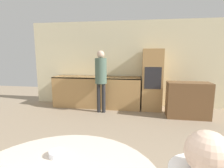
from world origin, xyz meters
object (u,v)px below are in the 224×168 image
Objects in this scene: person_standing at (101,74)px; bowl_centre at (57,154)px; oven_unit at (152,80)px; sideboard at (188,100)px.

bowl_centre is (0.38, -3.36, -0.28)m from person_standing.
oven_unit is 13.60× the size of bowl_centre.
bowl_centre is at bearing -104.77° from oven_unit.
person_standing is at bearing -160.15° from oven_unit.
bowl_centre is (-1.89, -3.30, 0.33)m from sideboard.
sideboard is (0.87, -0.56, -0.42)m from oven_unit.
person_standing is (-1.39, -0.50, 0.19)m from oven_unit.
oven_unit is at bearing 147.24° from sideboard.
oven_unit is 3.99m from bowl_centre.
sideboard is at bearing -1.47° from person_standing.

